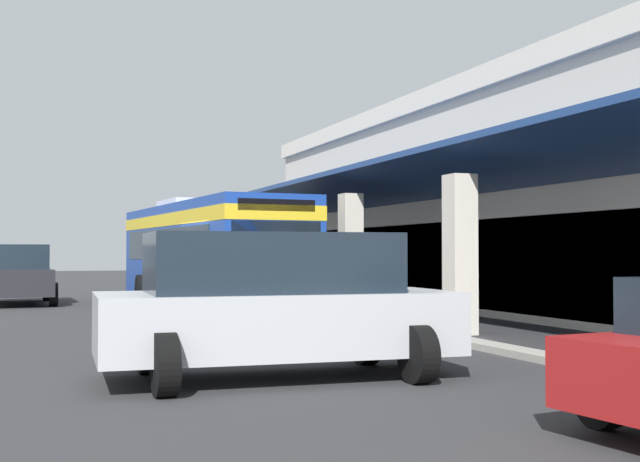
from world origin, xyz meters
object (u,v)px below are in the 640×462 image
parked_suv_silver (276,303)px  potted_palm (257,279)px  parked_suv_charcoal (19,273)px  pedestrian (375,288)px  transit_bus (207,248)px

parked_suv_silver → potted_palm: bearing=164.8°
parked_suv_charcoal → potted_palm: 8.75m
pedestrian → potted_palm: potted_palm is taller
parked_suv_charcoal → parked_suv_silver: size_ratio=0.99×
potted_palm → pedestrian: bearing=-6.5°
transit_bus → potted_palm: size_ratio=3.76×
parked_suv_charcoal → potted_palm: (-1.47, 8.62, -0.31)m
parked_suv_charcoal → transit_bus: bearing=44.9°
parked_suv_silver → transit_bus: bearing=171.5°
transit_bus → parked_suv_silver: 13.35m
parked_suv_charcoal → pedestrian: (13.44, 6.91, -0.04)m
parked_suv_charcoal → potted_palm: bearing=99.7°
parked_suv_charcoal → pedestrian: bearing=27.2°
pedestrian → potted_palm: bearing=173.5°
parked_suv_silver → pedestrian: 6.17m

